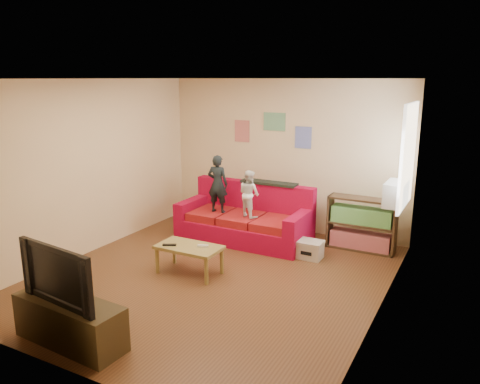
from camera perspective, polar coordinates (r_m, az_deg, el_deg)
The scene contains 17 objects.
room_shell at distance 6.24m, azimuth -3.44°, elevation 1.13°, with size 4.52×5.02×2.72m.
sofa at distance 8.04m, azimuth 0.73°, elevation -3.49°, with size 2.22×1.02×0.98m.
child_a at distance 7.94m, azimuth -2.74°, elevation 1.00°, with size 0.36×0.24×0.99m, color black.
child_b at distance 7.68m, azimuth 1.12°, elevation -0.21°, with size 0.38×0.30×0.78m, color white.
coffee_table at distance 6.68m, azimuth -6.22°, elevation -7.01°, with size 0.91×0.50×0.41m.
remote at distance 6.70m, azimuth -8.60°, elevation -6.39°, with size 0.19×0.05×0.02m, color black.
game_controller at distance 6.59m, azimuth -4.54°, elevation -6.58°, with size 0.15×0.04×0.03m, color silver.
bookshelf at distance 7.77m, azimuth 14.58°, elevation -4.13°, with size 1.08×0.32×0.86m.
window at distance 6.99m, azimuth 19.77°, elevation 4.14°, with size 0.04×1.08×1.48m, color white.
ac_unit at distance 7.12m, azimuth 18.46°, elevation -0.21°, with size 0.28×0.55×0.35m, color #B7B2A3.
artwork_left at distance 8.72m, azimuth 0.25°, elevation 7.44°, with size 0.30×0.01×0.40m, color #D87266.
artwork_center at distance 8.42m, azimuth 4.21°, elevation 8.54°, with size 0.42×0.01×0.32m, color #72B27F.
artwork_right at distance 8.25m, azimuth 7.70°, elevation 6.59°, with size 0.30×0.01×0.38m, color #727FCC.
file_box at distance 7.33m, azimuth 8.46°, elevation -6.93°, with size 0.40×0.31×0.28m.
tv_stand at distance 5.35m, azimuth -20.02°, elevation -14.66°, with size 1.28×0.43×0.48m, color #3B2E18.
television at distance 5.12m, azimuth -20.53°, elevation -9.18°, with size 1.09×0.14×0.63m, color black.
tissue at distance 7.60m, azimuth 6.29°, elevation -6.84°, with size 0.10×0.10×0.10m, color beige.
Camera 1 is at (3.18, -5.20, 2.71)m, focal length 35.00 mm.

